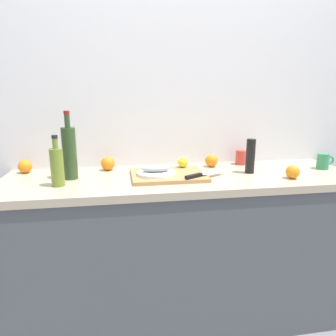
{
  "coord_description": "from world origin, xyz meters",
  "views": [
    {
      "loc": [
        -0.36,
        -1.63,
        1.34
      ],
      "look_at": [
        -0.09,
        -0.01,
        0.95
      ],
      "focal_mm": 32.61,
      "sensor_mm": 36.0,
      "label": 1
    }
  ],
  "objects_px": {
    "cutting_board": "(168,175)",
    "chef_knife": "(201,174)",
    "olive_oil_bottle": "(57,166)",
    "pepper_mill": "(250,156)",
    "lemon_0": "(183,162)",
    "wine_bottle": "(69,152)",
    "fish_fillet": "(156,168)",
    "white_plate": "(156,173)",
    "orange_0": "(293,172)",
    "coffee_mug_1": "(242,157)",
    "coffee_mug_0": "(323,161)"
  },
  "relations": [
    {
      "from": "cutting_board",
      "to": "chef_knife",
      "type": "height_order",
      "value": "chef_knife"
    },
    {
      "from": "olive_oil_bottle",
      "to": "pepper_mill",
      "type": "xyz_separation_m",
      "value": [
        1.05,
        0.09,
        -0.0
      ]
    },
    {
      "from": "lemon_0",
      "to": "wine_bottle",
      "type": "bearing_deg",
      "value": -172.73
    },
    {
      "from": "fish_fillet",
      "to": "pepper_mill",
      "type": "relative_size",
      "value": 0.8
    },
    {
      "from": "white_plate",
      "to": "olive_oil_bottle",
      "type": "xyz_separation_m",
      "value": [
        -0.5,
        -0.07,
        0.07
      ]
    },
    {
      "from": "wine_bottle",
      "to": "white_plate",
      "type": "bearing_deg",
      "value": -7.44
    },
    {
      "from": "fish_fillet",
      "to": "olive_oil_bottle",
      "type": "height_order",
      "value": "olive_oil_bottle"
    },
    {
      "from": "lemon_0",
      "to": "pepper_mill",
      "type": "distance_m",
      "value": 0.39
    },
    {
      "from": "orange_0",
      "to": "coffee_mug_1",
      "type": "bearing_deg",
      "value": 109.26
    },
    {
      "from": "coffee_mug_0",
      "to": "cutting_board",
      "type": "bearing_deg",
      "value": -178.2
    },
    {
      "from": "chef_knife",
      "to": "coffee_mug_0",
      "type": "xyz_separation_m",
      "value": [
        0.81,
        0.12,
        0.02
      ]
    },
    {
      "from": "wine_bottle",
      "to": "lemon_0",
      "type": "bearing_deg",
      "value": 7.27
    },
    {
      "from": "wine_bottle",
      "to": "pepper_mill",
      "type": "relative_size",
      "value": 1.83
    },
    {
      "from": "fish_fillet",
      "to": "coffee_mug_0",
      "type": "height_order",
      "value": "coffee_mug_0"
    },
    {
      "from": "cutting_board",
      "to": "coffee_mug_1",
      "type": "xyz_separation_m",
      "value": [
        0.53,
        0.23,
        0.04
      ]
    },
    {
      "from": "olive_oil_bottle",
      "to": "pepper_mill",
      "type": "bearing_deg",
      "value": 5.12
    },
    {
      "from": "chef_knife",
      "to": "olive_oil_bottle",
      "type": "distance_m",
      "value": 0.74
    },
    {
      "from": "cutting_board",
      "to": "white_plate",
      "type": "xyz_separation_m",
      "value": [
        -0.07,
        -0.01,
        0.02
      ]
    },
    {
      "from": "cutting_board",
      "to": "coffee_mug_1",
      "type": "height_order",
      "value": "coffee_mug_1"
    },
    {
      "from": "cutting_board",
      "to": "wine_bottle",
      "type": "height_order",
      "value": "wine_bottle"
    },
    {
      "from": "fish_fillet",
      "to": "coffee_mug_1",
      "type": "bearing_deg",
      "value": 22.31
    },
    {
      "from": "olive_oil_bottle",
      "to": "pepper_mill",
      "type": "distance_m",
      "value": 1.06
    },
    {
      "from": "olive_oil_bottle",
      "to": "wine_bottle",
      "type": "distance_m",
      "value": 0.14
    },
    {
      "from": "fish_fillet",
      "to": "lemon_0",
      "type": "distance_m",
      "value": 0.23
    },
    {
      "from": "olive_oil_bottle",
      "to": "chef_knife",
      "type": "bearing_deg",
      "value": -0.49
    },
    {
      "from": "wine_bottle",
      "to": "coffee_mug_0",
      "type": "height_order",
      "value": "wine_bottle"
    },
    {
      "from": "cutting_board",
      "to": "coffee_mug_1",
      "type": "relative_size",
      "value": 3.52
    },
    {
      "from": "olive_oil_bottle",
      "to": "lemon_0",
      "type": "bearing_deg",
      "value": 17.25
    },
    {
      "from": "wine_bottle",
      "to": "orange_0",
      "type": "relative_size",
      "value": 4.96
    },
    {
      "from": "chef_knife",
      "to": "orange_0",
      "type": "bearing_deg",
      "value": -37.75
    },
    {
      "from": "pepper_mill",
      "to": "cutting_board",
      "type": "bearing_deg",
      "value": -178.56
    },
    {
      "from": "chef_knife",
      "to": "wine_bottle",
      "type": "xyz_separation_m",
      "value": [
        -0.69,
        0.14,
        0.12
      ]
    },
    {
      "from": "coffee_mug_0",
      "to": "orange_0",
      "type": "height_order",
      "value": "coffee_mug_0"
    },
    {
      "from": "olive_oil_bottle",
      "to": "coffee_mug_1",
      "type": "distance_m",
      "value": 1.14
    },
    {
      "from": "fish_fillet",
      "to": "white_plate",
      "type": "bearing_deg",
      "value": 165.96
    },
    {
      "from": "lemon_0",
      "to": "wine_bottle",
      "type": "distance_m",
      "value": 0.65
    },
    {
      "from": "fish_fillet",
      "to": "lemon_0",
      "type": "height_order",
      "value": "lemon_0"
    },
    {
      "from": "fish_fillet",
      "to": "chef_knife",
      "type": "xyz_separation_m",
      "value": [
        0.23,
        -0.08,
        -0.02
      ]
    },
    {
      "from": "lemon_0",
      "to": "orange_0",
      "type": "height_order",
      "value": "lemon_0"
    },
    {
      "from": "cutting_board",
      "to": "chef_knife",
      "type": "bearing_deg",
      "value": -28.47
    },
    {
      "from": "lemon_0",
      "to": "coffee_mug_0",
      "type": "relative_size",
      "value": 0.56
    },
    {
      "from": "orange_0",
      "to": "lemon_0",
      "type": "bearing_deg",
      "value": 153.43
    },
    {
      "from": "white_plate",
      "to": "pepper_mill",
      "type": "relative_size",
      "value": 1.06
    },
    {
      "from": "white_plate",
      "to": "coffee_mug_1",
      "type": "xyz_separation_m",
      "value": [
        0.6,
        0.25,
        0.02
      ]
    },
    {
      "from": "white_plate",
      "to": "orange_0",
      "type": "height_order",
      "value": "orange_0"
    },
    {
      "from": "lemon_0",
      "to": "coffee_mug_1",
      "type": "xyz_separation_m",
      "value": [
        0.42,
        0.1,
        -0.0
      ]
    },
    {
      "from": "white_plate",
      "to": "chef_knife",
      "type": "bearing_deg",
      "value": -18.3
    },
    {
      "from": "coffee_mug_1",
      "to": "orange_0",
      "type": "xyz_separation_m",
      "value": [
        0.13,
        -0.38,
        -0.01
      ]
    },
    {
      "from": "cutting_board",
      "to": "pepper_mill",
      "type": "relative_size",
      "value": 2.03
    },
    {
      "from": "cutting_board",
      "to": "pepper_mill",
      "type": "bearing_deg",
      "value": 1.44
    }
  ]
}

